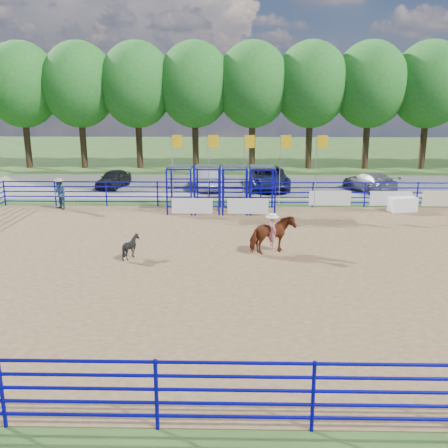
{
  "coord_description": "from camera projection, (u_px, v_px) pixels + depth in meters",
  "views": [
    {
      "loc": [
        -1.52,
        -18.41,
        6.33
      ],
      "look_at": [
        -1.94,
        1.0,
        1.3
      ],
      "focal_mm": 40.0,
      "sensor_mm": 36.0,
      "label": 1
    }
  ],
  "objects": [
    {
      "name": "perimeter_fence",
      "position": [
        274.0,
        245.0,
        19.18
      ],
      "size": [
        30.1,
        20.1,
        1.5
      ],
      "color": "#0A08AF",
      "rests_on": "ground"
    },
    {
      "name": "horse_and_rider",
      "position": [
        272.0,
        233.0,
        20.31
      ],
      "size": [
        2.02,
        1.53,
        2.28
      ],
      "color": "maroon",
      "rests_on": "arena_dirt"
    },
    {
      "name": "car_b",
      "position": [
        208.0,
        179.0,
        34.39
      ],
      "size": [
        2.04,
        4.57,
        1.46
      ],
      "primitive_type": "imported",
      "rotation": [
        0.0,
        0.0,
        3.26
      ],
      "color": "gray",
      "rests_on": "gravel_strip"
    },
    {
      "name": "spectator_cowboy",
      "position": [
        60.0,
        194.0,
        28.15
      ],
      "size": [
        1.04,
        1.02,
        1.74
      ],
      "color": "navy",
      "rests_on": "arena_dirt"
    },
    {
      "name": "arena_dirt",
      "position": [
        273.0,
        263.0,
        19.37
      ],
      "size": [
        30.0,
        20.0,
        0.02
      ],
      "primitive_type": "cube",
      "color": "olive",
      "rests_on": "ground"
    },
    {
      "name": "gravel_strip",
      "position": [
        256.0,
        186.0,
        35.82
      ],
      "size": [
        40.0,
        10.0,
        0.01
      ],
      "primitive_type": "cube",
      "color": "gray",
      "rests_on": "ground"
    },
    {
      "name": "car_d",
      "position": [
        369.0,
        182.0,
        33.6
      ],
      "size": [
        3.3,
        4.84,
        1.3
      ],
      "primitive_type": "imported",
      "rotation": [
        0.0,
        0.0,
        3.51
      ],
      "color": "#58585B",
      "rests_on": "gravel_strip"
    },
    {
      "name": "car_c",
      "position": [
        269.0,
        178.0,
        34.55
      ],
      "size": [
        2.68,
        5.55,
        1.52
      ],
      "primitive_type": "imported",
      "rotation": [
        0.0,
        0.0,
        0.03
      ],
      "color": "black",
      "rests_on": "gravel_strip"
    },
    {
      "name": "calf",
      "position": [
        131.0,
        246.0,
        19.82
      ],
      "size": [
        1.09,
        1.04,
        0.95
      ],
      "primitive_type": "imported",
      "rotation": [
        0.0,
        0.0,
        1.98
      ],
      "color": "black",
      "rests_on": "arena_dirt"
    },
    {
      "name": "announcer_table",
      "position": [
        403.0,
        204.0,
        27.8
      ],
      "size": [
        1.61,
        0.99,
        0.8
      ],
      "primitive_type": "cube",
      "rotation": [
        0.0,
        0.0,
        0.21
      ],
      "color": "white",
      "rests_on": "arena_dirt"
    },
    {
      "name": "treeline",
      "position": [
        253.0,
        80.0,
        42.64
      ],
      "size": [
        56.4,
        6.4,
        11.24
      ],
      "color": "#3F2B19",
      "rests_on": "ground"
    },
    {
      "name": "car_a",
      "position": [
        114.0,
        179.0,
        35.0
      ],
      "size": [
        2.15,
        3.87,
        1.24
      ],
      "primitive_type": "imported",
      "rotation": [
        0.0,
        0.0,
        -0.2
      ],
      "color": "black",
      "rests_on": "gravel_strip"
    },
    {
      "name": "chute_assembly",
      "position": [
        228.0,
        189.0,
        27.65
      ],
      "size": [
        19.32,
        2.41,
        4.2
      ],
      "color": "#0A08AF",
      "rests_on": "ground"
    },
    {
      "name": "ground",
      "position": [
        273.0,
        263.0,
        19.37
      ],
      "size": [
        120.0,
        120.0,
        0.0
      ],
      "primitive_type": "plane",
      "color": "#3A5B24",
      "rests_on": "ground"
    }
  ]
}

